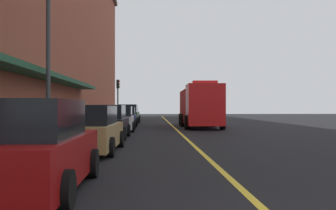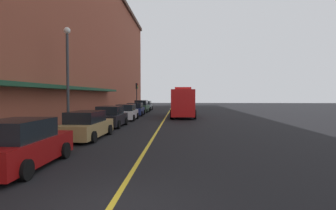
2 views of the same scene
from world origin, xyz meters
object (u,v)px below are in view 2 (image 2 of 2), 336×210
(parked_car_6, at_px, (146,106))
(parking_meter_1, at_px, (119,108))
(fire_truck, at_px, (183,103))
(street_lamp_left, at_px, (68,68))
(parked_car_0, at_px, (20,145))
(traffic_light_near, at_px, (137,91))
(parked_car_3, at_px, (126,113))
(parked_car_5, at_px, (142,107))
(parked_car_4, at_px, (135,110))
(parking_meter_3, at_px, (67,119))
(parking_meter_0, at_px, (97,113))
(parked_car_2, at_px, (111,117))
(parking_meter_2, at_px, (109,110))
(parked_car_1, at_px, (87,126))

(parked_car_6, relative_size, parking_meter_1, 3.33)
(fire_truck, bearing_deg, street_lamp_left, -28.90)
(parked_car_0, height_order, traffic_light_near, traffic_light_near)
(street_lamp_left, bearing_deg, parked_car_3, 77.38)
(parked_car_5, xyz_separation_m, street_lamp_left, (-2.02, -20.97, 3.56))
(parked_car_4, distance_m, parking_meter_3, 17.03)
(parking_meter_3, bearing_deg, parked_car_6, 87.27)
(street_lamp_left, bearing_deg, parking_meter_0, 82.47)
(parked_car_2, distance_m, parked_car_4, 11.92)
(parked_car_5, xyz_separation_m, parking_meter_0, (-1.42, -16.43, 0.22))
(parking_meter_1, bearing_deg, parked_car_5, 80.32)
(parking_meter_0, distance_m, parking_meter_2, 3.61)
(parked_car_4, distance_m, street_lamp_left, 15.95)
(parked_car_6, distance_m, parking_meter_0, 22.19)
(parked_car_0, bearing_deg, parked_car_1, -1.63)
(parked_car_4, bearing_deg, parked_car_0, 178.55)
(parked_car_6, distance_m, traffic_light_near, 3.21)
(parked_car_6, bearing_deg, parked_car_4, -179.42)
(parked_car_6, relative_size, fire_truck, 0.46)
(parked_car_2, xyz_separation_m, parked_car_6, (-0.05, 23.21, -0.04))
(traffic_light_near, bearing_deg, parked_car_1, -87.00)
(parking_meter_0, relative_size, parking_meter_3, 1.00)
(parked_car_0, xyz_separation_m, fire_truck, (5.98, 22.68, 0.82))
(parked_car_3, xyz_separation_m, street_lamp_left, (-2.10, -9.37, 3.64))
(parked_car_2, distance_m, parking_meter_2, 4.89)
(parked_car_1, relative_size, parked_car_4, 1.09)
(parked_car_0, bearing_deg, parked_car_3, -0.90)
(fire_truck, distance_m, parking_meter_0, 11.97)
(parked_car_3, height_order, parking_meter_1, parked_car_3)
(parked_car_0, bearing_deg, street_lamp_left, 12.24)
(parked_car_3, xyz_separation_m, parking_meter_1, (-1.50, 3.31, 0.30))
(fire_truck, distance_m, parking_meter_1, 7.49)
(parking_meter_2, xyz_separation_m, traffic_light_near, (0.06, 16.86, 2.10))
(parked_car_0, height_order, street_lamp_left, street_lamp_left)
(parked_car_2, relative_size, parked_car_4, 0.92)
(parked_car_5, distance_m, parking_meter_0, 16.49)
(parked_car_2, relative_size, street_lamp_left, 0.60)
(parking_meter_0, relative_size, parking_meter_2, 1.00)
(parking_meter_2, bearing_deg, parked_car_5, 83.70)
(parked_car_1, bearing_deg, parking_meter_0, 13.70)
(parked_car_6, relative_size, traffic_light_near, 1.03)
(parked_car_1, xyz_separation_m, parking_meter_1, (-1.49, 14.99, 0.30))
(parked_car_1, bearing_deg, parking_meter_1, 7.09)
(parked_car_1, distance_m, parking_meter_1, 15.07)
(parked_car_2, xyz_separation_m, traffic_light_near, (-1.34, 21.53, 2.37))
(parking_meter_3, bearing_deg, parked_car_1, -26.25)
(parking_meter_0, bearing_deg, parking_meter_2, 90.00)
(parking_meter_2, bearing_deg, parked_car_2, -73.30)
(parked_car_1, distance_m, parking_meter_2, 10.58)
(parked_car_4, xyz_separation_m, parking_meter_0, (-1.41, -10.85, 0.32))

